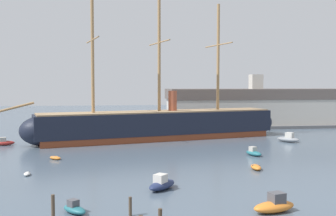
{
  "coord_description": "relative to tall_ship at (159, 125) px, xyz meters",
  "views": [
    {
      "loc": [
        -5.24,
        -27.26,
        11.89
      ],
      "look_at": [
        4.27,
        42.79,
        7.68
      ],
      "focal_mm": 42.81,
      "sensor_mm": 36.0,
      "label": 1
    }
  ],
  "objects": [
    {
      "name": "motorboat_distant_centre",
      "position": [
        -3.44,
        8.54,
        -2.59
      ],
      "size": [
        3.71,
        4.83,
        1.88
      ],
      "color": "#1E284C",
      "rests_on": "ground"
    },
    {
      "name": "mooring_piling_right_pair",
      "position": [
        -8.23,
        -49.29,
        -2.38
      ],
      "size": [
        0.29,
        0.29,
        1.73
      ],
      "primitive_type": "cylinder",
      "color": "#4C3D2D",
      "rests_on": "ground"
    },
    {
      "name": "dinghy_alongside_bow",
      "position": [
        -18.87,
        -20.55,
        -2.97
      ],
      "size": [
        2.38,
        2.27,
        0.54
      ],
      "color": "orange",
      "rests_on": "ground"
    },
    {
      "name": "motorboat_foreground_right",
      "position": [
        5.11,
        -50.03,
        -2.6
      ],
      "size": [
        4.66,
        2.88,
        1.82
      ],
      "color": "orange",
      "rests_on": "ground"
    },
    {
      "name": "tall_ship",
      "position": [
        0.0,
        0.0,
        0.0
      ],
      "size": [
        60.98,
        20.12,
        29.79
      ],
      "color": "brown",
      "rests_on": "ground"
    },
    {
      "name": "dinghy_mid_right",
      "position": [
        9.95,
        -31.94,
        -2.9
      ],
      "size": [
        1.49,
        2.99,
        0.69
      ],
      "color": "orange",
      "rests_on": "ground"
    },
    {
      "name": "motorboat_far_left",
      "position": [
        -30.82,
        -4.11,
        -2.69
      ],
      "size": [
        4.07,
        2.57,
        1.59
      ],
      "color": "#B22D28",
      "rests_on": "ground"
    },
    {
      "name": "motorboat_foreground_left",
      "position": [
        -13.31,
        -47.87,
        -2.81
      ],
      "size": [
        2.86,
        3.08,
        1.25
      ],
      "color": "#236670",
      "rests_on": "ground"
    },
    {
      "name": "dinghy_mid_left",
      "position": [
        -20.93,
        -31.34,
        -3.03
      ],
      "size": [
        0.93,
        1.87,
        0.43
      ],
      "color": "silver",
      "rests_on": "ground"
    },
    {
      "name": "motorboat_far_right",
      "position": [
        25.88,
        -7.31,
        -2.55
      ],
      "size": [
        4.56,
        4.85,
        1.98
      ],
      "color": "gray",
      "rests_on": "ground"
    },
    {
      "name": "motorboat_near_centre",
      "position": [
        -4.34,
        -40.7,
        -2.61
      ],
      "size": [
        4.18,
        4.4,
        1.8
      ],
      "color": "#1E284C",
      "rests_on": "ground"
    },
    {
      "name": "dockside_warehouse_right",
      "position": [
        32.54,
        23.71,
        2.01
      ],
      "size": [
        59.11,
        17.11,
        14.62
      ],
      "color": "#565659",
      "rests_on": "ground"
    },
    {
      "name": "motorboat_alongside_stern",
      "position": [
        13.38,
        -21.45,
        -2.72
      ],
      "size": [
        2.53,
        3.82,
        1.48
      ],
      "color": "#236670",
      "rests_on": "ground"
    },
    {
      "name": "mooring_piling_midwater",
      "position": [
        -14.96,
        -49.54,
        -2.11
      ],
      "size": [
        0.31,
        0.31,
        2.26
      ],
      "primitive_type": "cylinder",
      "color": "#4C3D2D",
      "rests_on": "ground"
    }
  ]
}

